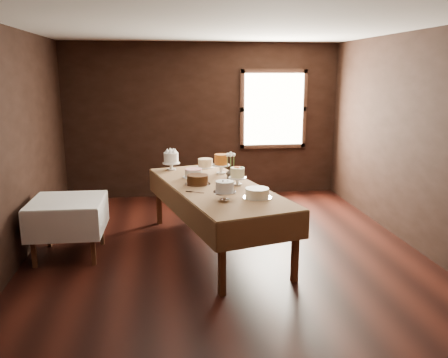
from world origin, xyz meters
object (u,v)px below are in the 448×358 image
(cake_meringue, at_px, (171,162))
(cake_cream, at_px, (257,193))
(cake_server_c, at_px, (199,181))
(cake_server_e, at_px, (198,193))
(cake_speckled, at_px, (205,163))
(cake_server_b, at_px, (256,190))
(cake_caramel, at_px, (221,165))
(display_table, at_px, (216,191))
(cake_server_d, at_px, (228,178))
(cake_swirl, at_px, (225,192))
(cake_flowers, at_px, (237,177))
(side_table, at_px, (67,206))
(cake_chocolate, at_px, (198,180))
(cake_lattice, at_px, (194,174))
(cake_server_a, at_px, (229,190))
(flower_vase, at_px, (231,172))

(cake_meringue, relative_size, cake_cream, 0.81)
(cake_server_c, relative_size, cake_server_e, 1.00)
(cake_speckled, relative_size, cake_server_b, 1.17)
(cake_caramel, distance_m, cake_server_b, 1.08)
(cake_meringue, bearing_deg, cake_server_b, -53.58)
(cake_speckled, bearing_deg, cake_server_b, -71.84)
(display_table, distance_m, cake_server_d, 0.45)
(cake_caramel, relative_size, cake_cream, 0.86)
(cake_server_d, bearing_deg, cake_meringue, 56.72)
(cake_swirl, distance_m, cake_server_c, 1.03)
(cake_flowers, height_order, cake_server_d, cake_flowers)
(side_table, distance_m, cake_chocolate, 1.66)
(cake_speckled, bearing_deg, display_table, -89.02)
(cake_cream, distance_m, cake_server_d, 1.06)
(cake_caramel, distance_m, cake_cream, 1.40)
(side_table, xyz_separation_m, cake_chocolate, (1.64, 0.09, 0.26))
(side_table, height_order, cake_chocolate, cake_chocolate)
(cake_meringue, xyz_separation_m, cake_chocolate, (0.32, -0.99, -0.06))
(cake_speckled, bearing_deg, cake_chocolate, -100.49)
(display_table, distance_m, cake_lattice, 0.59)
(cake_server_a, distance_m, cake_server_e, 0.39)
(cake_cream, bearing_deg, cake_meringue, 118.86)
(cake_meringue, distance_m, cake_cream, 1.97)
(side_table, distance_m, cake_server_c, 1.71)
(cake_lattice, bearing_deg, cake_speckled, 71.25)
(display_table, relative_size, cake_chocolate, 8.46)
(display_table, distance_m, cake_speckled, 1.20)
(display_table, relative_size, cake_server_d, 12.15)
(side_table, xyz_separation_m, cake_flowers, (2.15, 0.01, 0.30))
(cake_caramel, relative_size, cake_chocolate, 0.85)
(side_table, height_order, cake_cream, cake_cream)
(cake_meringue, xyz_separation_m, cake_server_e, (0.29, -1.39, -0.12))
(display_table, relative_size, cake_server_c, 12.15)
(cake_meringue, xyz_separation_m, cake_server_b, (1.01, -1.38, -0.12))
(cake_server_a, relative_size, cake_server_c, 1.00)
(flower_vase, bearing_deg, cake_caramel, 111.35)
(cake_server_a, height_order, cake_server_d, same)
(display_table, distance_m, side_table, 1.87)
(cake_lattice, height_order, cake_caramel, cake_caramel)
(cake_swirl, relative_size, cake_server_d, 1.21)
(display_table, relative_size, cake_server_b, 12.15)
(cake_chocolate, xyz_separation_m, cake_server_a, (0.36, -0.34, -0.06))
(cake_chocolate, height_order, cake_server_e, cake_chocolate)
(cake_lattice, xyz_separation_m, cake_server_e, (-0.00, -0.84, -0.05))
(display_table, relative_size, cake_caramel, 9.95)
(cake_server_d, bearing_deg, cake_chocolate, 133.52)
(cake_caramel, bearing_deg, cake_meringue, 153.46)
(cake_flowers, xyz_separation_m, cake_server_a, (-0.15, -0.27, -0.10))
(side_table, xyz_separation_m, cake_cream, (2.27, -0.65, 0.26))
(cake_server_a, bearing_deg, cake_server_c, 74.57)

